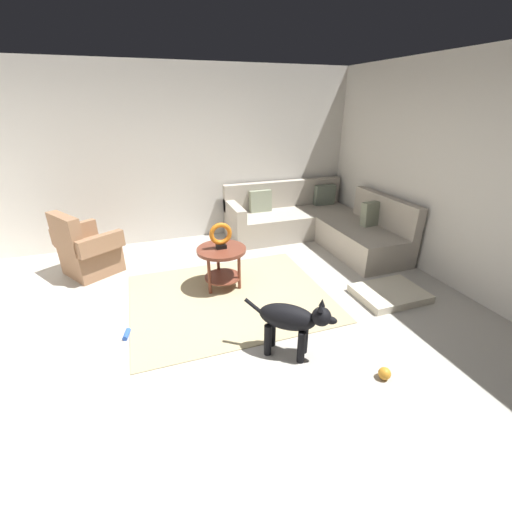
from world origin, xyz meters
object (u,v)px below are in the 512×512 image
Objects in this scene: armchair at (87,251)px; torus_sculpture at (221,235)px; dog at (292,320)px; dog_toy_rope at (127,334)px; sectional_couch at (315,224)px; dog_bed_mat at (390,293)px; dog_toy_ball at (385,373)px; side_table at (222,258)px.

torus_sculpture is (1.62, -0.99, 0.39)m from armchair.
dog reaches higher than dog_toy_rope.
sectional_couch is 3.48m from armchair.
dog_toy_rope is (-1.45, 0.78, -0.35)m from dog.
torus_sculpture is at bearing 154.30° from dog_bed_mat.
dog is at bearing -122.49° from sectional_couch.
armchair reaches higher than dog.
sectional_couch is at bearing -174.18° from dog.
torus_sculpture reaches higher than dog_toy_ball.
armchair is 3.95m from dog_bed_mat.
armchair is 3.90m from dog_toy_ball.
dog_toy_ball is at bearing -65.03° from torus_sculpture.
side_table is 2.20m from dog_toy_ball.
dog_bed_mat is at bearing -25.70° from torus_sculpture.
torus_sculpture is 1.49m from dog.
sectional_couch is 3.17m from dog_toy_ball.
side_table is at bearing 114.97° from dog_toy_ball.
side_table is 0.29m from torus_sculpture.
armchair is 3.06× the size of torus_sculpture.
armchair is 9.35× the size of dog_toy_ball.
dog_bed_mat is at bearing 147.12° from dog.
dog_toy_rope is (-1.16, -0.64, -0.39)m from side_table.
dog_toy_ball is at bearing -130.76° from dog_bed_mat.
dog_bed_mat is 1.15× the size of dog.
torus_sculpture reaches higher than side_table.
dog is at bearing -161.19° from dog_bed_mat.
dog is 0.89m from dog_toy_ball.
dog_toy_ball is (0.92, -1.97, -0.36)m from side_table.
dog reaches higher than dog_toy_ball.
dog is at bearing -28.21° from dog_toy_rope.
dog_bed_mat is at bearing 49.24° from dog_toy_ball.
sectional_couch is 1.95m from dog_bed_mat.
sectional_couch reaches higher than dog_toy_rope.
side_table is 0.75× the size of dog_bed_mat.
dog_toy_ball is 2.46m from dog_toy_rope.
sectional_couch reaches higher than dog.
side_table is 4.00× the size of dog_toy_rope.
dog_toy_ball is (-0.94, -3.01, -0.24)m from sectional_couch.
dog_bed_mat reaches higher than dog_toy_rope.
armchair is 1.66× the size of side_table.
sectional_couch is 2.17m from torus_sculpture.
dog is (-1.56, -0.53, 0.33)m from dog_bed_mat.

